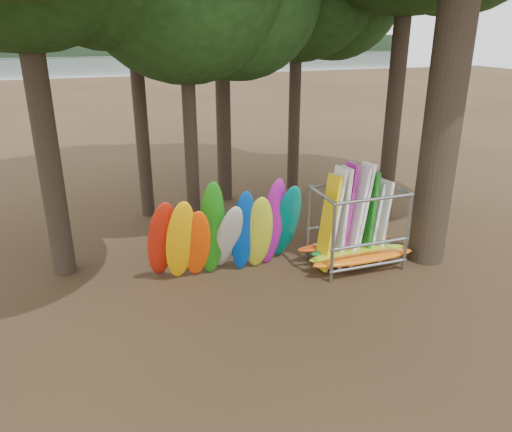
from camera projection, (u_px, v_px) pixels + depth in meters
name	position (u px, v px, depth m)	size (l,w,h in m)	color
ground	(280.00, 284.00, 13.18)	(120.00, 120.00, 0.00)	#47331E
lake	(112.00, 77.00, 66.08)	(160.00, 160.00, 0.00)	gray
far_shore	(94.00, 47.00, 109.45)	(160.00, 4.00, 4.00)	black
kayak_row	(226.00, 234.00, 13.09)	(4.27, 1.93, 3.02)	red
storage_rack	(356.00, 230.00, 13.92)	(3.10, 1.58, 2.92)	gray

